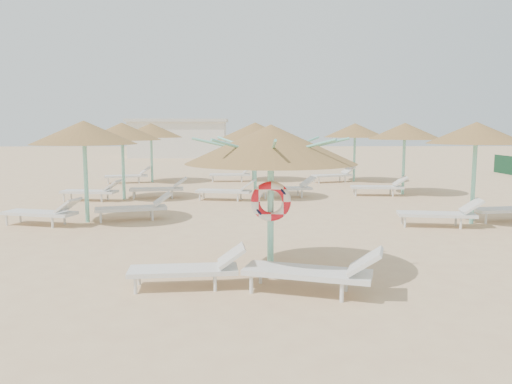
{
  "coord_description": "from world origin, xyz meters",
  "views": [
    {
      "loc": [
        -0.19,
        -8.24,
        2.51
      ],
      "look_at": [
        -0.01,
        1.15,
        1.3
      ],
      "focal_mm": 35.0,
      "sensor_mm": 36.0,
      "label": 1
    }
  ],
  "objects": [
    {
      "name": "ground",
      "position": [
        0.0,
        0.0,
        0.0
      ],
      "size": [
        120.0,
        120.0,
        0.0
      ],
      "primitive_type": "plane",
      "color": "#D3B080",
      "rests_on": "ground"
    },
    {
      "name": "main_palapa",
      "position": [
        0.22,
        0.04,
        2.23
      ],
      "size": [
        2.87,
        2.87,
        2.57
      ],
      "color": "#7EDBC3",
      "rests_on": "ground"
    },
    {
      "name": "lounger_main_a",
      "position": [
        -1.06,
        -0.58,
        0.32
      ],
      "size": [
        1.87,
        0.7,
        0.67
      ],
      "rotation": [
        0.0,
        0.0,
        0.08
      ],
      "color": "silver",
      "rests_on": "ground"
    },
    {
      "name": "lounger_main_b",
      "position": [
        0.87,
        -0.92,
        0.36
      ],
      "size": [
        2.17,
        1.22,
        0.75
      ],
      "rotation": [
        0.0,
        0.0,
        -0.31
      ],
      "color": "silver",
      "rests_on": "ground"
    },
    {
      "name": "palapa_field",
      "position": [
        0.23,
        10.94,
        2.31
      ],
      "size": [
        14.65,
        13.59,
        2.72
      ],
      "color": "#7EDBC3",
      "rests_on": "ground"
    },
    {
      "name": "service_hut",
      "position": [
        -6.0,
        35.0,
        1.64
      ],
      "size": [
        8.4,
        4.4,
        3.25
      ],
      "color": "silver",
      "rests_on": "ground"
    }
  ]
}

